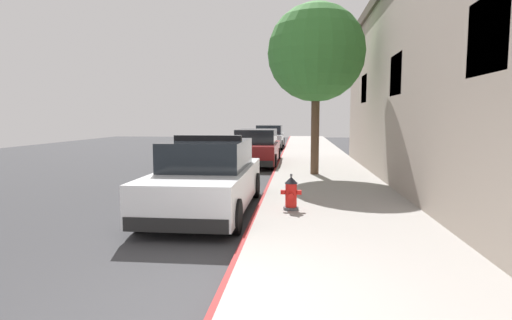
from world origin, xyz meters
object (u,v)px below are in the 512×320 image
object	(u,v)px
police_cruiser	(208,178)
street_tree	(316,53)
parked_car_silver_ahead	(257,148)
parked_car_dark_far	(269,137)
fire_hydrant	(291,193)

from	to	relation	value
police_cruiser	street_tree	xyz separation A→B (m)	(2.54, 5.42, 3.48)
parked_car_silver_ahead	parked_car_dark_far	distance (m)	10.21
street_tree	parked_car_silver_ahead	bearing A→B (deg)	123.03
parked_car_dark_far	fire_hydrant	size ratio (longest dim) A/B	6.37
police_cruiser	parked_car_silver_ahead	world-z (taller)	police_cruiser
police_cruiser	parked_car_silver_ahead	bearing A→B (deg)	88.99
parked_car_silver_ahead	police_cruiser	bearing A→B (deg)	-91.01
fire_hydrant	street_tree	xyz separation A→B (m)	(0.71, 5.66, 3.74)
parked_car_dark_far	street_tree	bearing A→B (deg)	-79.68
police_cruiser	street_tree	bearing A→B (deg)	64.87
parked_car_silver_ahead	street_tree	distance (m)	5.59
police_cruiser	parked_car_dark_far	world-z (taller)	police_cruiser
street_tree	parked_car_dark_far	bearing A→B (deg)	100.32
parked_car_silver_ahead	fire_hydrant	size ratio (longest dim) A/B	6.37
parked_car_silver_ahead	parked_car_dark_far	bearing A→B (deg)	90.80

